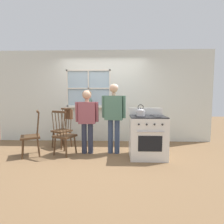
{
  "coord_description": "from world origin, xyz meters",
  "views": [
    {
      "loc": [
        0.44,
        -3.83,
        1.36
      ],
      "look_at": [
        0.3,
        0.11,
        1.0
      ],
      "focal_mm": 28.0,
      "sensor_mm": 36.0,
      "label": 1
    }
  ],
  "objects": [
    {
      "name": "ground_plane",
      "position": [
        0.0,
        0.0,
        0.0
      ],
      "size": [
        16.0,
        16.0,
        0.0
      ],
      "primitive_type": "plane",
      "color": "brown"
    },
    {
      "name": "kettle",
      "position": [
        0.92,
        -0.14,
        1.02
      ],
      "size": [
        0.21,
        0.17,
        0.25
      ],
      "color": "#B7B7BC",
      "rests_on": "stove"
    },
    {
      "name": "chair_by_window",
      "position": [
        -1.05,
        0.72,
        0.45
      ],
      "size": [
        0.57,
        0.56,
        1.04
      ],
      "rotation": [
        0.0,
        0.0,
        -0.57
      ],
      "color": "#4C331E",
      "rests_on": "ground_plane"
    },
    {
      "name": "chair_near_wall",
      "position": [
        -1.53,
        0.01,
        0.45
      ],
      "size": [
        0.55,
        0.56,
        1.04
      ],
      "rotation": [
        0.0,
        0.0,
        -1.1
      ],
      "color": "#4C331E",
      "rests_on": "ground_plane"
    },
    {
      "name": "wall_back",
      "position": [
        0.03,
        1.4,
        1.33
      ],
      "size": [
        6.4,
        0.16,
        2.7
      ],
      "color": "silver",
      "rests_on": "ground_plane"
    },
    {
      "name": "person_teen_center",
      "position": [
        0.34,
        0.25,
        1.0
      ],
      "size": [
        0.57,
        0.27,
        1.64
      ],
      "rotation": [
        0.0,
        0.0,
        -0.15
      ],
      "color": "#384766",
      "rests_on": "ground_plane"
    },
    {
      "name": "chair_center_cluster",
      "position": [
        -0.8,
        0.09,
        0.45
      ],
      "size": [
        0.55,
        0.54,
        1.04
      ],
      "rotation": [
        0.0,
        0.0,
        2.72
      ],
      "color": "#4C331E",
      "rests_on": "ground_plane"
    },
    {
      "name": "stove",
      "position": [
        1.09,
        -0.01,
        0.47
      ],
      "size": [
        0.78,
        0.68,
        1.08
      ],
      "color": "white",
      "rests_on": "ground_plane"
    },
    {
      "name": "person_elderly_left",
      "position": [
        -0.29,
        0.22,
        0.91
      ],
      "size": [
        0.55,
        0.24,
        1.5
      ],
      "rotation": [
        0.0,
        0.0,
        0.07
      ],
      "color": "#2D3347",
      "rests_on": "ground_plane"
    },
    {
      "name": "potted_plant",
      "position": [
        -0.37,
        1.31,
        1.12
      ],
      "size": [
        0.16,
        0.16,
        0.29
      ],
      "color": "#42474C",
      "rests_on": "wall_back"
    },
    {
      "name": "handbag",
      "position": [
        -0.92,
        0.91,
        0.86
      ],
      "size": [
        0.25,
        0.25,
        0.31
      ],
      "color": "brown",
      "rests_on": "chair_by_window"
    }
  ]
}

